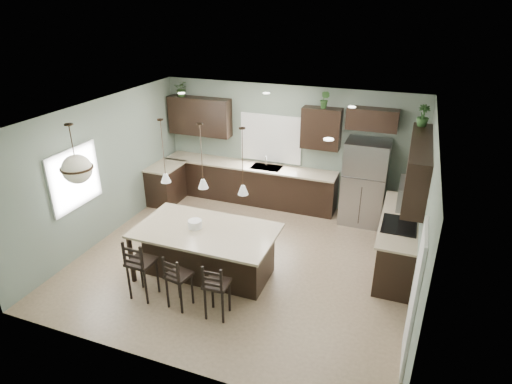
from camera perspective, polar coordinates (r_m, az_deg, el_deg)
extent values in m
plane|color=#9E8466|center=(8.24, -1.64, -8.92)|extent=(6.00, 6.00, 0.00)
cube|color=white|center=(5.97, 20.26, -13.41)|extent=(0.04, 0.82, 2.04)
cube|color=white|center=(10.04, 2.01, 7.17)|extent=(1.35, 0.02, 1.00)
cube|color=white|center=(8.44, -23.09, 1.73)|extent=(0.02, 1.10, 1.00)
cube|color=black|center=(10.49, -11.93, 1.00)|extent=(0.60, 0.90, 0.90)
cube|color=#C7B796|center=(10.30, -12.06, 3.38)|extent=(0.66, 0.96, 0.04)
cube|color=black|center=(10.31, -0.96, 1.15)|extent=(4.20, 0.60, 0.90)
cube|color=#C7B796|center=(10.12, -1.02, 3.55)|extent=(4.20, 0.66, 0.04)
cube|color=gray|center=(9.97, 1.39, 3.31)|extent=(0.70, 0.45, 0.01)
cylinder|color=silver|center=(9.89, 1.34, 4.03)|extent=(0.02, 0.02, 0.28)
cube|color=black|center=(10.46, -7.50, 9.97)|extent=(1.55, 0.34, 0.90)
cube|color=black|center=(9.48, 8.70, 8.38)|extent=(0.85, 0.34, 0.90)
cube|color=black|center=(9.26, 15.24, 9.34)|extent=(1.05, 0.34, 0.45)
cube|color=black|center=(8.31, 18.36, -6.36)|extent=(0.60, 2.35, 0.90)
cube|color=#C7B796|center=(8.09, 18.66, -3.47)|extent=(0.66, 2.35, 0.04)
cube|color=black|center=(7.83, 18.56, -4.21)|extent=(0.58, 0.75, 0.02)
cube|color=gray|center=(8.07, 16.08, -7.00)|extent=(0.01, 0.72, 0.60)
cube|color=black|center=(7.69, 20.79, 3.17)|extent=(0.34, 2.35, 0.90)
cube|color=gray|center=(7.58, 19.92, -0.29)|extent=(0.40, 0.75, 0.40)
cube|color=#96979E|center=(9.44, 14.23, 1.22)|extent=(0.90, 0.74, 1.85)
cube|color=black|center=(7.62, -6.56, -8.03)|extent=(2.42, 1.37, 0.92)
cylinder|color=white|center=(7.43, -8.13, -4.25)|extent=(0.24, 0.24, 0.14)
cube|color=black|center=(7.27, -14.95, -9.76)|extent=(0.42, 0.42, 1.10)
cube|color=black|center=(6.97, -10.23, -11.55)|extent=(0.41, 0.41, 0.96)
cube|color=black|center=(6.70, -5.22, -12.80)|extent=(0.38, 0.38, 0.98)
imported|color=#2F4C21|center=(10.50, -9.87, 13.42)|extent=(0.39, 0.36, 0.37)
imported|color=#305A27|center=(9.29, 9.17, 12.08)|extent=(0.25, 0.23, 0.38)
imported|color=#25481F|center=(8.40, 21.40, 9.46)|extent=(0.27, 0.27, 0.39)
plane|color=slate|center=(9.99, 4.21, 6.12)|extent=(6.00, 0.00, 6.00)
plane|color=slate|center=(5.46, -12.92, -11.34)|extent=(6.00, 0.00, 6.00)
plane|color=slate|center=(9.05, -19.68, 2.73)|extent=(0.00, 5.50, 5.50)
plane|color=slate|center=(7.10, 21.32, -3.55)|extent=(0.00, 5.50, 5.50)
plane|color=white|center=(7.10, -1.92, 10.31)|extent=(6.00, 6.00, 0.00)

